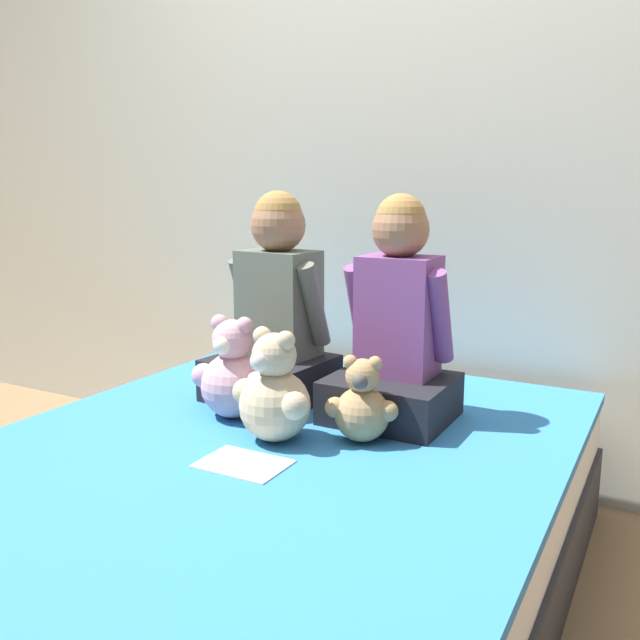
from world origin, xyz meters
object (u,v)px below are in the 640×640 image
child_on_right (396,329)px  teddy_bear_held_by_left_child (233,375)px  child_on_left (276,314)px  bed (244,540)px  teddy_bear_held_by_right_child (362,406)px  teddy_bear_between_children (274,394)px  sign_card (243,464)px

child_on_right → teddy_bear_held_by_left_child: size_ratio=2.14×
child_on_left → child_on_right: size_ratio=1.01×
child_on_right → bed: bearing=-112.6°
bed → teddy_bear_held_by_right_child: size_ratio=8.80×
child_on_left → teddy_bear_held_by_left_child: (-0.00, -0.23, -0.14)m
bed → teddy_bear_between_children: bearing=90.3°
teddy_bear_between_children → teddy_bear_held_by_left_child: bearing=166.3°
teddy_bear_held_by_left_child → teddy_bear_between_children: teddy_bear_between_children is taller
teddy_bear_held_by_right_child → sign_card: 0.35m
child_on_left → child_on_right: 0.40m
bed → teddy_bear_held_by_left_child: bearing=129.1°
teddy_bear_held_by_left_child → teddy_bear_between_children: (0.20, -0.10, 0.00)m
teddy_bear_held_by_right_child → teddy_bear_between_children: teddy_bear_between_children is taller
sign_card → bed: bearing=131.3°
teddy_bear_between_children → child_on_left: bearing=133.8°
bed → teddy_bear_between_children: teddy_bear_between_children is taller
child_on_left → teddy_bear_between_children: (0.20, -0.33, -0.14)m
bed → child_on_right: bearing=67.0°
teddy_bear_between_children → sign_card: size_ratio=1.43×
child_on_right → teddy_bear_held_by_left_child: 0.49m
child_on_left → teddy_bear_between_children: size_ratio=2.15×
bed → sign_card: (0.02, -0.02, 0.22)m
child_on_right → sign_card: size_ratio=3.05×
child_on_right → teddy_bear_between_children: child_on_right is taller
bed → teddy_bear_held_by_left_child: 0.47m
bed → teddy_bear_held_by_left_child: teddy_bear_held_by_left_child is taller
teddy_bear_held_by_left_child → teddy_bear_held_by_right_child: bearing=-1.8°
child_on_left → teddy_bear_held_by_right_child: (0.41, -0.22, -0.17)m
teddy_bear_held_by_right_child → teddy_bear_between_children: size_ratio=0.77×
child_on_left → sign_card: 0.61m
teddy_bear_held_by_right_child → child_on_right: bearing=74.0°
child_on_left → teddy_bear_held_by_right_child: 0.49m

